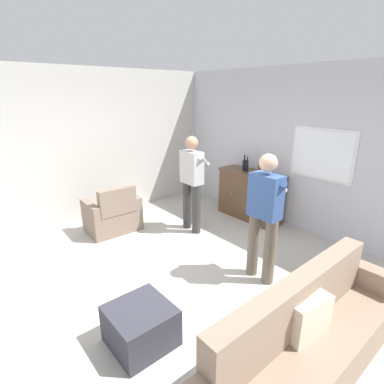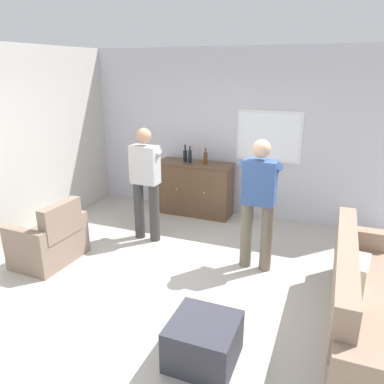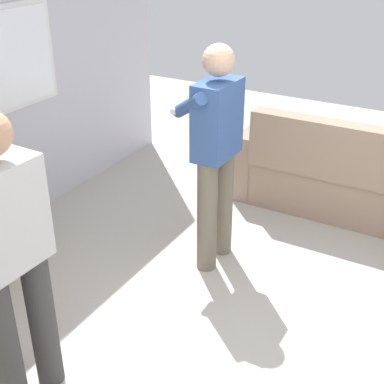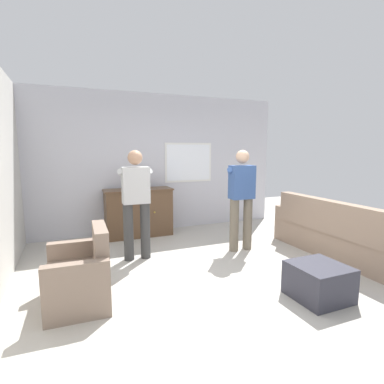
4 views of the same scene
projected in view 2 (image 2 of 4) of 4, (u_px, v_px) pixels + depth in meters
ground at (172, 287)px, 4.44m from camera, size 10.40×10.40×0.00m
wall_back_with_window at (236, 134)px, 6.34m from camera, size 5.20×0.15×2.80m
couch at (358, 302)px, 3.58m from camera, size 0.57×2.43×0.92m
armchair at (50, 241)px, 4.96m from camera, size 0.67×0.90×0.85m
sideboard_cabinet at (195, 188)px, 6.53m from camera, size 1.30×0.49×0.93m
bottle_wine_green at (185, 155)px, 6.42m from camera, size 0.07×0.07×0.30m
bottle_liquor_amber at (205, 158)px, 6.28m from camera, size 0.07×0.07×0.26m
bottle_spirits_clear at (190, 156)px, 6.33m from camera, size 0.06×0.06×0.29m
ottoman at (203, 341)px, 3.28m from camera, size 0.58×0.58×0.40m
person_standing_left at (146, 179)px, 5.42m from camera, size 0.56×0.48×1.68m
person_standing_right at (259, 199)px, 4.60m from camera, size 0.56×0.48×1.68m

